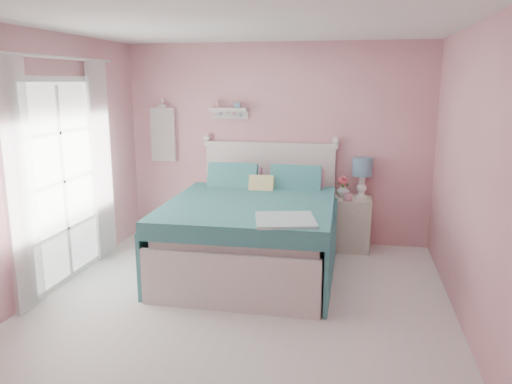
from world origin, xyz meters
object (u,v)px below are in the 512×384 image
(table_lamp, at_px, (362,170))
(nightstand, at_px, (351,224))
(teacup, at_px, (348,197))
(bed, at_px, (253,232))
(vase, at_px, (343,190))

(table_lamp, bearing_deg, nightstand, -135.71)
(table_lamp, height_order, teacup, table_lamp)
(bed, xyz_separation_m, vase, (0.97, 0.94, 0.33))
(nightstand, relative_size, vase, 3.91)
(nightstand, relative_size, teacup, 6.06)
(nightstand, bearing_deg, teacup, -110.46)
(bed, distance_m, nightstand, 1.42)
(bed, relative_size, vase, 13.39)
(vase, xyz_separation_m, teacup, (0.07, -0.20, -0.04))
(table_lamp, distance_m, vase, 0.35)
(bed, height_order, vase, bed)
(vase, height_order, teacup, vase)
(vase, relative_size, teacup, 1.55)
(bed, relative_size, teacup, 20.76)
(bed, bearing_deg, teacup, 34.43)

